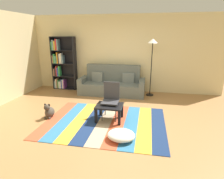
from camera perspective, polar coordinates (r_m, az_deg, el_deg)
ground_plane at (r=4.78m, az=-0.52°, el=-8.74°), size 14.00×14.00×0.00m
back_wall at (r=6.87m, az=3.76°, el=10.73°), size 6.80×0.10×2.70m
left_wall at (r=6.60m, az=-29.75°, el=8.39°), size 0.10×5.50×2.70m
rug at (r=4.58m, az=-2.22°, el=-9.83°), size 2.84×2.19×0.01m
couch at (r=6.60m, az=0.03°, el=1.56°), size 2.26×0.80×1.00m
bookshelf at (r=7.36m, az=-15.09°, el=7.36°), size 0.90×0.28×1.95m
coffee_table at (r=4.56m, az=-0.78°, el=-5.61°), size 0.63×0.53×0.39m
pouf at (r=3.85m, az=2.80°, el=-13.66°), size 0.55×0.49×0.19m
dog at (r=5.02m, az=-18.53°, el=-6.36°), size 0.22×0.35×0.40m
standing_lamp at (r=6.35m, az=12.16°, el=12.04°), size 0.32×0.32×1.90m
tv_remote at (r=4.54m, az=-1.67°, el=-4.55°), size 0.08×0.16×0.02m
folding_chair at (r=4.65m, az=-0.33°, el=-2.33°), size 0.40×0.40×0.90m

